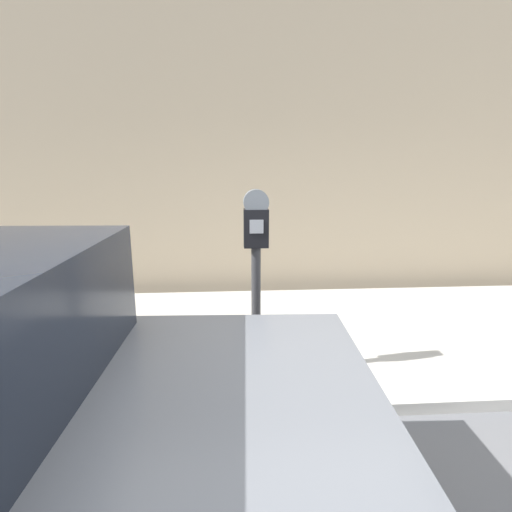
{
  "coord_description": "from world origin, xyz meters",
  "views": [
    {
      "loc": [
        -0.31,
        -1.81,
        1.89
      ],
      "look_at": [
        -0.11,
        1.31,
        1.15
      ],
      "focal_mm": 28.0,
      "sensor_mm": 36.0,
      "label": 1
    }
  ],
  "objects": [
    {
      "name": "sidewalk",
      "position": [
        0.0,
        2.2,
        0.05
      ],
      "size": [
        24.0,
        2.8,
        0.1
      ],
      "color": "#BCB7AD",
      "rests_on": "ground_plane"
    },
    {
      "name": "ground_plane",
      "position": [
        0.0,
        0.0,
        0.0
      ],
      "size": [
        60.0,
        60.0,
        0.0
      ],
      "primitive_type": "plane",
      "color": "slate"
    },
    {
      "name": "parking_meter",
      "position": [
        -0.11,
        1.31,
        1.15
      ],
      "size": [
        0.2,
        0.13,
        1.59
      ],
      "color": "#2D2D30",
      "rests_on": "sidewalk"
    },
    {
      "name": "building_facade",
      "position": [
        0.0,
        4.01,
        2.83
      ],
      "size": [
        24.0,
        0.3,
        5.66
      ],
      "color": "tan",
      "rests_on": "ground_plane"
    }
  ]
}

